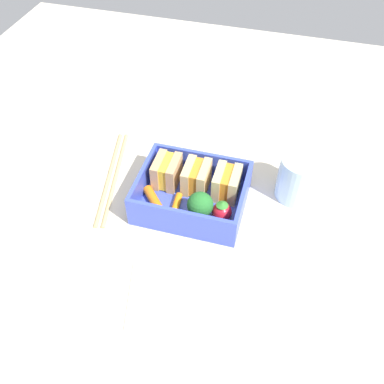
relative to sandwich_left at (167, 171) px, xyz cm
name	(u,v)px	position (x,y,z in cm)	size (l,w,h in cm)	color
ground_plane	(192,208)	(4.84, -2.55, -4.44)	(120.00, 120.00, 2.00)	beige
bento_tray	(192,201)	(4.84, -2.55, -2.84)	(16.33, 13.15, 1.20)	blue
bento_rim	(192,189)	(4.84, -2.55, -0.18)	(16.33, 13.15, 4.13)	blue
sandwich_left	(167,171)	(0.00, 0.00, 0.00)	(3.80, 5.11, 4.48)	tan
sandwich_center_left	(196,177)	(4.84, 0.00, 0.00)	(3.80, 5.11, 4.48)	#E0BA7D
sandwich_center	(227,183)	(9.68, 0.00, 0.00)	(3.80, 5.11, 4.48)	#DBC483
carrot_stick_left	(153,199)	(-0.63, -4.92, -1.52)	(1.44, 1.44, 5.05)	orange
carrot_stick_far_left	(176,207)	(3.03, -5.33, -1.70)	(1.07, 1.07, 5.10)	orange
broccoli_floret	(200,205)	(6.96, -5.74, 0.37)	(3.89, 3.89, 4.63)	#8ACB5F
strawberry_far_left	(222,211)	(10.12, -5.20, -0.64)	(2.96, 2.96, 3.56)	red
chopstick_pair	(112,176)	(-9.57, -0.45, -3.09)	(6.30, 21.58, 0.70)	tan
drinking_glass	(299,177)	(20.30, 3.95, 0.31)	(6.73, 6.73, 7.49)	silver
folded_napkin	(176,297)	(7.25, -18.98, -3.24)	(12.46, 10.42, 0.40)	white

